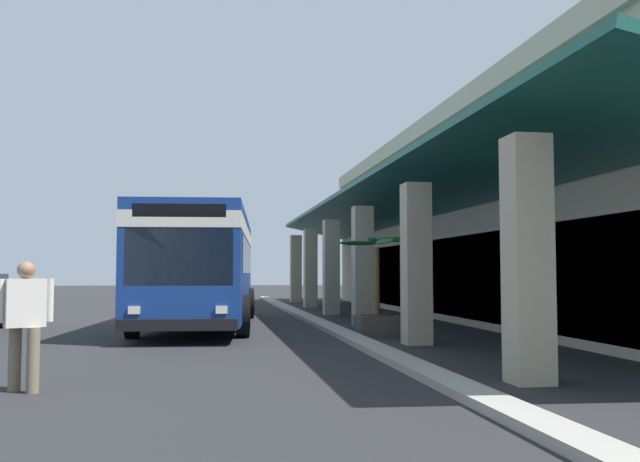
% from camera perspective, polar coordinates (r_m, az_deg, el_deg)
% --- Properties ---
extents(ground, '(120.00, 120.00, 0.00)m').
position_cam_1_polar(ground, '(23.80, 7.49, -7.11)').
color(ground, '#262628').
extents(curb_strip, '(37.34, 0.50, 0.12)m').
position_cam_1_polar(curb_strip, '(22.14, -0.92, -7.26)').
color(curb_strip, '#9E998E').
rests_on(curb_strip, ground).
extents(plaza_building, '(31.42, 14.53, 6.84)m').
position_cam_1_polar(plaza_building, '(25.40, 21.11, 1.05)').
color(plaza_building, '#B2A88E').
rests_on(plaza_building, ground).
extents(transit_bus, '(11.37, 3.42, 3.34)m').
position_cam_1_polar(transit_bus, '(20.05, -9.74, -2.48)').
color(transit_bus, navy).
rests_on(transit_bus, ground).
extents(pedestrian, '(0.40, 0.66, 1.67)m').
position_cam_1_polar(pedestrian, '(9.62, -23.35, -6.70)').
color(pedestrian, '#726651').
rests_on(pedestrian, ground).
extents(potted_palm, '(1.82, 1.94, 2.46)m').
position_cam_1_polar(potted_palm, '(17.14, 4.75, -6.77)').
color(potted_palm, '#4C4742').
rests_on(potted_palm, ground).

